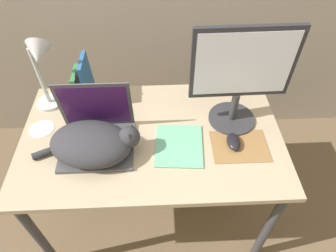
{
  "coord_description": "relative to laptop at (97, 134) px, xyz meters",
  "views": [
    {
      "loc": [
        0.04,
        -0.57,
        1.82
      ],
      "look_at": [
        0.08,
        0.33,
        0.84
      ],
      "focal_mm": 32.0,
      "sensor_mm": 36.0,
      "label": 1
    }
  ],
  "objects": [
    {
      "name": "desk_lamp",
      "position": [
        -0.25,
        0.25,
        0.21
      ],
      "size": [
        0.17,
        0.17,
        0.41
      ],
      "color": "silver",
      "rests_on": "desk"
    },
    {
      "name": "mousepad",
      "position": [
        0.65,
        -0.06,
        -0.05
      ],
      "size": [
        0.26,
        0.19,
        0.0
      ],
      "color": "olive",
      "rests_on": "desk"
    },
    {
      "name": "cat",
      "position": [
        -0.01,
        -0.07,
        0.02
      ],
      "size": [
        0.49,
        0.31,
        0.15
      ],
      "color": "#333338",
      "rests_on": "desk"
    },
    {
      "name": "webcam",
      "position": [
        0.09,
        0.34,
        -0.01
      ],
      "size": [
        0.05,
        0.05,
        0.07
      ],
      "color": "#232328",
      "rests_on": "desk"
    },
    {
      "name": "external_monitor",
      "position": [
        0.65,
        0.12,
        0.23
      ],
      "size": [
        0.45,
        0.23,
        0.51
      ],
      "color": "#333338",
      "rests_on": "desk"
    },
    {
      "name": "computer_mouse",
      "position": [
        0.63,
        -0.04,
        -0.03
      ],
      "size": [
        0.06,
        0.1,
        0.03
      ],
      "color": "black",
      "rests_on": "mousepad"
    },
    {
      "name": "notepad",
      "position": [
        0.37,
        -0.04,
        -0.05
      ],
      "size": [
        0.24,
        0.27,
        0.01
      ],
      "color": "#6BBC93",
      "rests_on": "desk"
    },
    {
      "name": "book_row",
      "position": [
        -0.09,
        0.3,
        0.05
      ],
      "size": [
        0.08,
        0.16,
        0.25
      ],
      "color": "#387A42",
      "rests_on": "desk"
    },
    {
      "name": "cd_disc",
      "position": [
        -0.29,
        0.09,
        -0.05
      ],
      "size": [
        0.12,
        0.12,
        0.0
      ],
      "color": "silver",
      "rests_on": "desk"
    },
    {
      "name": "laptop",
      "position": [
        0.0,
        0.0,
        0.0
      ],
      "size": [
        0.33,
        0.28,
        0.29
      ],
      "color": "#4C4C51",
      "rests_on": "desk"
    },
    {
      "name": "desk",
      "position": [
        0.25,
        0.03,
        -0.13
      ],
      "size": [
        1.25,
        0.74,
        0.74
      ],
      "color": "tan",
      "rests_on": "ground_plane"
    }
  ]
}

